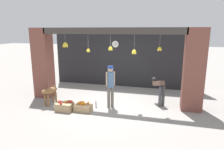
{
  "coord_description": "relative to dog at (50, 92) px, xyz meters",
  "views": [
    {
      "loc": [
        1.93,
        -7.04,
        2.84
      ],
      "look_at": [
        0.0,
        0.4,
        1.11
      ],
      "focal_mm": 32.0,
      "sensor_mm": 36.0,
      "label": 1
    }
  ],
  "objects": [
    {
      "name": "fruit_crate_apples",
      "position": [
        0.83,
        -0.41,
        -0.34
      ],
      "size": [
        0.59,
        0.39,
        0.37
      ],
      "color": "tan",
      "rests_on": "ground_plane"
    },
    {
      "name": "wall_clock",
      "position": [
        1.81,
        3.23,
        1.64
      ],
      "size": [
        0.35,
        0.03,
        0.35
      ],
      "color": "black"
    },
    {
      "name": "ground_plane",
      "position": [
        2.22,
        0.57,
        -0.5
      ],
      "size": [
        60.0,
        60.0,
        0.0
      ],
      "primitive_type": "plane",
      "color": "gray"
    },
    {
      "name": "shop_pillar_right",
      "position": [
        5.21,
        0.87,
        0.96
      ],
      "size": [
        0.7,
        0.6,
        2.92
      ],
      "primitive_type": "cube",
      "color": "brown",
      "rests_on": "ground_plane"
    },
    {
      "name": "fruit_crate_oranges",
      "position": [
        1.48,
        -0.27,
        -0.36
      ],
      "size": [
        0.6,
        0.38,
        0.32
      ],
      "color": "tan",
      "rests_on": "ground_plane"
    },
    {
      "name": "worker_stooping",
      "position": [
        4.06,
        1.08,
        0.15
      ],
      "size": [
        0.54,
        0.7,
        0.99
      ],
      "rotation": [
        0.0,
        0.0,
        0.58
      ],
      "color": "#424247",
      "rests_on": "ground_plane"
    },
    {
      "name": "shopkeeper",
      "position": [
        2.33,
        0.33,
        0.41
      ],
      "size": [
        0.31,
        0.3,
        1.57
      ],
      "rotation": [
        0.0,
        0.0,
        3.66
      ],
      "color": "#6B665B",
      "rests_on": "ground_plane"
    },
    {
      "name": "shop_back_wall",
      "position": [
        2.22,
        3.3,
        0.96
      ],
      "size": [
        7.27,
        0.12,
        2.92
      ],
      "primitive_type": "cube",
      "color": "#232326",
      "rests_on": "ground_plane"
    },
    {
      "name": "dog",
      "position": [
        0.0,
        0.0,
        0.0
      ],
      "size": [
        0.33,
        0.88,
        0.72
      ],
      "rotation": [
        0.0,
        0.0,
        -1.71
      ],
      "color": "olive",
      "rests_on": "ground_plane"
    },
    {
      "name": "shop_pillar_left",
      "position": [
        -0.77,
        0.87,
        0.96
      ],
      "size": [
        0.7,
        0.6,
        2.92
      ],
      "primitive_type": "cube",
      "color": "brown",
      "rests_on": "ground_plane"
    },
    {
      "name": "water_bottle",
      "position": [
        1.8,
        0.2,
        -0.39
      ],
      "size": [
        0.07,
        0.07,
        0.23
      ],
      "color": "silver",
      "rests_on": "ground_plane"
    },
    {
      "name": "storefront_awning",
      "position": [
        2.21,
        0.69,
        2.26
      ],
      "size": [
        5.37,
        0.26,
        0.95
      ],
      "color": "#3D3833"
    }
  ]
}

